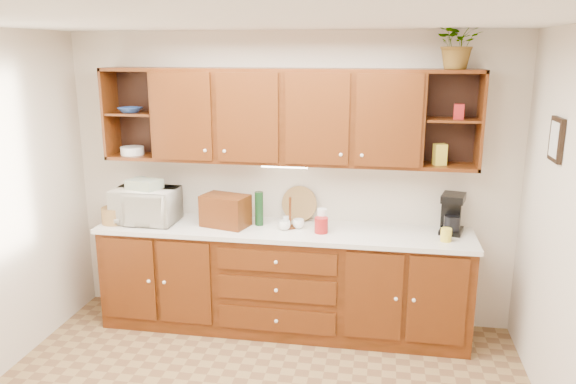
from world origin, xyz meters
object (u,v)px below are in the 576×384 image
at_px(bread_box, 225,211).
at_px(coffee_maker, 452,214).
at_px(potted_plant, 459,42).
at_px(microwave, 146,205).

bearing_deg(bread_box, coffee_maker, 20.02).
height_order(coffee_maker, potted_plant, potted_plant).
bearing_deg(microwave, coffee_maker, 4.50).
xyz_separation_m(bread_box, coffee_maker, (1.93, 0.16, 0.02)).
height_order(bread_box, coffee_maker, coffee_maker).
bearing_deg(coffee_maker, microwave, -162.23).
bearing_deg(potted_plant, bread_box, -176.66).
bearing_deg(coffee_maker, bread_box, -161.13).
xyz_separation_m(microwave, coffee_maker, (2.66, 0.17, 0.01)).
relative_size(coffee_maker, potted_plant, 0.82).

